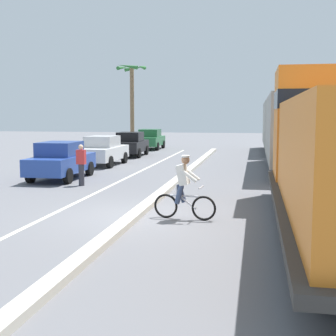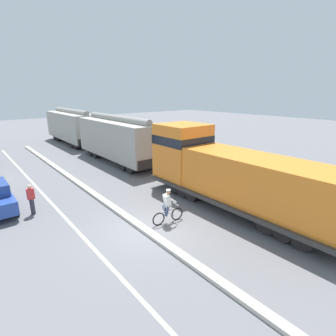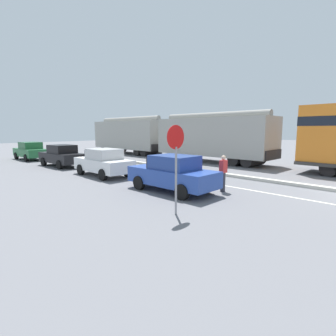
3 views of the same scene
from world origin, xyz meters
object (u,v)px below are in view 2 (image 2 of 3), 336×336
(cyclist, at_px, (168,207))
(hopper_car_middle, at_px, (72,126))
(locomotive, at_px, (226,174))
(hopper_car_lead, at_px, (118,139))
(pedestrian_by_cars, at_px, (31,199))

(cyclist, bearing_deg, hopper_car_middle, 80.67)
(locomotive, bearing_deg, hopper_car_lead, 90.00)
(hopper_car_lead, height_order, hopper_car_middle, same)
(locomotive, height_order, pedestrian_by_cars, locomotive)
(locomotive, distance_m, pedestrian_by_cars, 10.32)
(cyclist, distance_m, pedestrian_by_cars, 7.07)
(hopper_car_middle, xyz_separation_m, pedestrian_by_cars, (-8.71, -18.30, -1.23))
(hopper_car_middle, bearing_deg, cyclist, -99.33)
(locomotive, distance_m, cyclist, 3.98)
(locomotive, height_order, cyclist, locomotive)
(locomotive, xyz_separation_m, cyclist, (-3.85, 0.32, -0.98))
(hopper_car_middle, height_order, pedestrian_by_cars, hopper_car_middle)
(pedestrian_by_cars, bearing_deg, cyclist, -46.59)
(cyclist, bearing_deg, hopper_car_lead, 71.99)
(hopper_car_middle, height_order, cyclist, hopper_car_middle)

